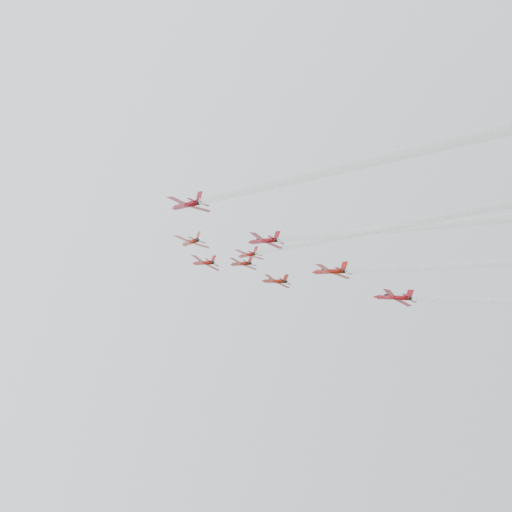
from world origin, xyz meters
TOP-DOWN VIEW (x-y plane):
  - jet_lead at (0.14, 28.98)m, footprint 10.45×13.55m
  - jet_row2_left at (-13.77, 13.00)m, footprint 10.35×13.43m
  - jet_row2_center at (2.56, 12.47)m, footprint 9.03×11.71m
  - jet_row2_right at (16.92, 15.33)m, footprint 9.62×12.48m
  - jet_center at (-2.87, -34.05)m, footprint 8.42×81.06m
  - jet_rear_farleft at (-29.71, -56.38)m, footprint 10.16×97.82m
  - jet_rear_left at (-9.44, -52.93)m, footprint 9.30×89.56m

SIDE VIEW (x-z plane):
  - jet_rear_farleft at x=-29.71m, z-range 88.90..141.83m
  - jet_rear_left at x=-9.44m, z-range 92.97..141.42m
  - jet_center at x=-2.87m, z-range 105.32..149.18m
  - jet_row2_center at x=2.56m, z-range 148.64..155.54m
  - jet_row2_left at x=-13.77m, z-range 148.43..156.33m
  - jet_row2_right at x=16.92m, z-range 149.94..157.29m
  - jet_lead at x=0.14m, z-range 156.90..164.88m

